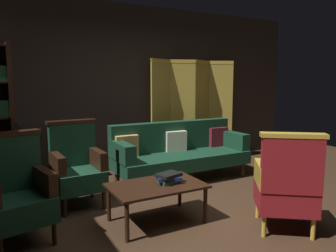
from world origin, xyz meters
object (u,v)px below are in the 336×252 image
at_px(velvet_couch, 179,150).
at_px(armchair_wing_right, 77,166).
at_px(armchair_wing_left, 16,191).
at_px(book_navy_cloth, 169,178).
at_px(book_black_cloth, 169,175).
at_px(armchair_gilt_accent, 287,184).
at_px(folding_screen, 192,110).
at_px(coffee_table, 157,189).
at_px(book_green_cloth, 169,181).

bearing_deg(velvet_couch, armchair_wing_right, -168.33).
height_order(velvet_couch, armchair_wing_left, armchair_wing_left).
relative_size(book_navy_cloth, book_black_cloth, 1.00).
relative_size(velvet_couch, book_black_cloth, 8.38).
xyz_separation_m(velvet_couch, armchair_wing_right, (-1.66, -0.34, 0.04)).
relative_size(armchair_gilt_accent, book_black_cloth, 4.11).
bearing_deg(velvet_couch, folding_screen, 46.01).
bearing_deg(coffee_table, velvet_couch, 51.04).
xyz_separation_m(armchair_wing_left, book_green_cloth, (1.49, -0.27, -0.05)).
bearing_deg(book_navy_cloth, armchair_gilt_accent, -41.20).
bearing_deg(armchair_gilt_accent, book_black_cloth, 138.80).
relative_size(folding_screen, velvet_couch, 0.90).
height_order(armchair_gilt_accent, book_black_cloth, armchair_gilt_accent).
bearing_deg(velvet_couch, book_black_cloth, -124.59).
xyz_separation_m(velvet_couch, armchair_gilt_accent, (0.04, -2.08, 0.04)).
xyz_separation_m(book_navy_cloth, book_black_cloth, (0.00, 0.00, 0.04)).
relative_size(armchair_wing_right, book_black_cloth, 4.11).
relative_size(folding_screen, book_green_cloth, 9.21).
bearing_deg(velvet_couch, armchair_gilt_accent, -88.99).
bearing_deg(book_navy_cloth, armchair_wing_left, 169.67).
relative_size(coffee_table, book_black_cloth, 3.95).
height_order(coffee_table, book_black_cloth, book_black_cloth).
distance_m(armchair_gilt_accent, book_black_cloth, 1.22).
relative_size(folding_screen, armchair_wing_left, 1.83).
bearing_deg(book_black_cloth, book_navy_cloth, 0.00).
bearing_deg(book_black_cloth, coffee_table, 174.44).
height_order(armchair_gilt_accent, armchair_wing_right, same).
height_order(folding_screen, coffee_table, folding_screen).
distance_m(book_green_cloth, book_navy_cloth, 0.04).
bearing_deg(coffee_table, book_green_cloth, -5.56).
relative_size(armchair_wing_left, book_green_cloth, 5.04).
distance_m(folding_screen, armchair_wing_right, 2.66).
xyz_separation_m(armchair_wing_right, book_black_cloth, (0.78, -0.93, 0.02)).
bearing_deg(armchair_gilt_accent, coffee_table, 142.34).
xyz_separation_m(velvet_couch, coffee_table, (-1.02, -1.26, -0.08)).
relative_size(coffee_table, book_green_cloth, 4.85).
distance_m(folding_screen, book_green_cloth, 2.63).
bearing_deg(book_black_cloth, armchair_wing_right, 129.82).
distance_m(velvet_couch, coffee_table, 1.62).
height_order(folding_screen, armchair_wing_left, folding_screen).
height_order(armchair_wing_left, book_green_cloth, armchair_wing_left).
bearing_deg(armchair_wing_left, book_black_cloth, -10.33).
distance_m(armchair_wing_left, armchair_wing_right, 0.97).
xyz_separation_m(armchair_gilt_accent, book_green_cloth, (-0.92, 0.80, -0.05)).
bearing_deg(armchair_gilt_accent, folding_screen, 76.40).
distance_m(armchair_wing_right, book_black_cloth, 1.21).
relative_size(armchair_gilt_accent, book_navy_cloth, 4.10).
distance_m(coffee_table, armchair_gilt_accent, 1.34).
relative_size(velvet_couch, armchair_wing_left, 2.04).
relative_size(velvet_couch, coffee_table, 2.12).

